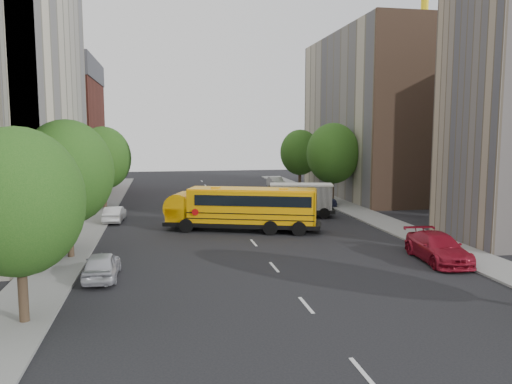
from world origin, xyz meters
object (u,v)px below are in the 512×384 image
object	(u,v)px
street_tree_4	(333,153)
parked_car_1	(114,214)
parked_car_3	(438,248)
street_tree_1	(67,172)
parked_car_4	(322,198)
school_bus	(241,207)
safari_truck	(296,199)
street_tree_2	(103,158)
parked_car_5	(276,182)
street_tree_5	(300,152)
parked_car_0	(102,265)
street_tree_0	(18,202)

from	to	relation	value
street_tree_4	parked_car_1	xyz separation A→B (m)	(-20.60, -6.39, -4.44)
parked_car_3	street_tree_1	bearing A→B (deg)	172.46
street_tree_4	parked_car_1	size ratio (longest dim) A/B	2.09
parked_car_3	parked_car_4	bearing A→B (deg)	94.08
school_bus	parked_car_4	xyz separation A→B (m)	(9.76, 10.95, -1.04)
safari_truck	parked_car_3	size ratio (longest dim) A/B	1.29
street_tree_2	street_tree_4	xyz separation A→B (m)	(22.00, 0.00, 0.25)
street_tree_1	parked_car_3	xyz separation A→B (m)	(20.24, -4.51, -4.17)
school_bus	parked_car_5	size ratio (longest dim) A/B	2.69
street_tree_5	school_bus	bearing A→B (deg)	-115.08
street_tree_4	street_tree_2	bearing A→B (deg)	180.00
parked_car_4	street_tree_4	bearing A→B (deg)	29.58
school_bus	parked_car_4	world-z (taller)	school_bus
street_tree_4	parked_car_5	distance (m)	16.27
street_tree_5	safari_truck	distance (m)	19.76
parked_car_1	parked_car_3	bearing A→B (deg)	143.38
street_tree_5	parked_car_3	world-z (taller)	street_tree_5
street_tree_5	parked_car_0	world-z (taller)	street_tree_5
street_tree_5	parked_car_5	distance (m)	5.76
parked_car_0	parked_car_1	xyz separation A→B (m)	(-0.80, 16.11, -0.04)
street_tree_1	parked_car_0	bearing A→B (deg)	-63.95
street_tree_5	parked_car_5	size ratio (longest dim) A/B	1.75
street_tree_2	parked_car_5	distance (m)	25.49
street_tree_4	street_tree_5	xyz separation A→B (m)	(-0.00, 12.00, -0.37)
street_tree_0	parked_car_3	distance (m)	21.32
street_tree_2	parked_car_1	distance (m)	7.77
school_bus	parked_car_5	world-z (taller)	school_bus
street_tree_1	parked_car_1	distance (m)	12.46
street_tree_1	school_bus	distance (m)	12.87
street_tree_4	parked_car_5	size ratio (longest dim) A/B	1.89
street_tree_4	parked_car_4	bearing A→B (deg)	-147.43
street_tree_1	school_bus	xyz separation A→B (m)	(10.84, 6.16, -3.16)
street_tree_0	street_tree_1	distance (m)	10.00
street_tree_1	parked_car_5	size ratio (longest dim) A/B	1.84
street_tree_0	parked_car_4	world-z (taller)	street_tree_0
street_tree_1	safari_truck	distance (m)	20.22
street_tree_1	parked_car_5	bearing A→B (deg)	59.43
street_tree_2	street_tree_4	bearing A→B (deg)	0.00
safari_truck	street_tree_4	bearing A→B (deg)	62.90
street_tree_5	parked_car_0	distance (m)	39.98
street_tree_0	parked_car_0	bearing A→B (deg)	68.20
street_tree_2	street_tree_5	xyz separation A→B (m)	(22.00, 12.00, -0.12)
street_tree_4	street_tree_0	bearing A→B (deg)	-128.16
parked_car_4	parked_car_0	bearing A→B (deg)	-133.41
street_tree_2	school_bus	distance (m)	16.34
street_tree_5	parked_car_0	size ratio (longest dim) A/B	1.87
street_tree_5	street_tree_2	bearing A→B (deg)	-151.39
street_tree_0	parked_car_4	xyz separation A→B (m)	(20.60, 27.11, -3.89)
street_tree_1	parked_car_0	world-z (taller)	street_tree_1
street_tree_2	parked_car_3	world-z (taller)	street_tree_2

